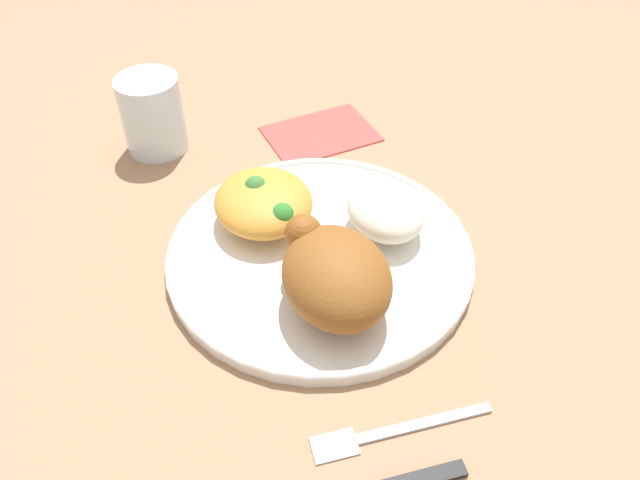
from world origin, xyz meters
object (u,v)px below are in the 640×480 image
napkin (321,133)px  roasted_chicken (335,275)px  plate (320,253)px  fork (392,431)px  mac_cheese_with_broccoli (263,202)px  water_glass (153,114)px  rice_pile (386,211)px

napkin → roasted_chicken: bearing=163.5°
plate → fork: 0.19m
mac_cheese_with_broccoli → fork: mac_cheese_with_broccoli is taller
water_glass → napkin: (-0.04, -0.19, -0.04)m
plate → water_glass: size_ratio=3.31×
roasted_chicken → mac_cheese_with_broccoli: bearing=12.7°
napkin → water_glass: bearing=78.6°
rice_pile → water_glass: (0.23, 0.19, 0.01)m
plate → rice_pile: bearing=-83.2°
water_glass → napkin: water_glass is taller
fork → water_glass: 0.44m
mac_cheese_with_broccoli → water_glass: (0.18, 0.08, 0.01)m
rice_pile → water_glass: size_ratio=0.97×
roasted_chicken → napkin: (0.27, -0.08, -0.05)m
plate → fork: (-0.19, 0.01, -0.01)m
rice_pile → napkin: rice_pile is taller
water_glass → napkin: 0.20m
plate → water_glass: bearing=26.5°
rice_pile → mac_cheese_with_broccoli: (0.05, 0.11, 0.00)m
plate → mac_cheese_with_broccoli: (0.06, 0.04, 0.03)m
roasted_chicken → mac_cheese_with_broccoli: size_ratio=1.17×
fork → roasted_chicken: bearing=0.7°
plate → napkin: size_ratio=2.31×
roasted_chicken → rice_pile: bearing=-46.6°
roasted_chicken → water_glass: (0.30, 0.11, -0.00)m
roasted_chicken → napkin: bearing=-16.5°
roasted_chicken → fork: 0.13m
napkin → mac_cheese_with_broccoli: bearing=142.9°
plate → rice_pile: size_ratio=3.41×
plate → mac_cheese_with_broccoli: 0.08m
rice_pile → mac_cheese_with_broccoli: mac_cheese_with_broccoli is taller
rice_pile → napkin: 0.19m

